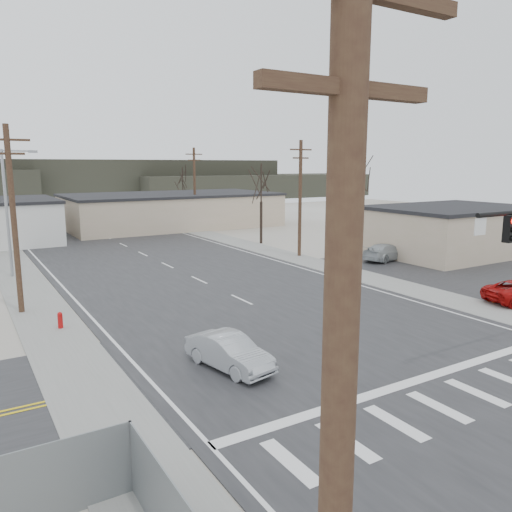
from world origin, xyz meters
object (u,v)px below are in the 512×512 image
Objects in this scene: car_far_a at (142,221)px; car_parked_dark_b at (443,249)px; fire_hydrant at (60,320)px; car_parked_silver at (386,252)px; sedan_crossing at (229,352)px; car_far_b at (39,219)px.

car_parked_dark_b is at bearing 121.84° from car_far_a.
car_far_a reaches higher than fire_hydrant.
fire_hydrant is 0.16× the size of car_far_a.
car_parked_silver is (-5.60, 1.30, 0.02)m from car_parked_dark_b.
car_parked_dark_b is at bearing 5.75° from fire_hydrant.
car_far_a reaches higher than sedan_crossing.
car_parked_silver is (10.17, -32.42, -0.09)m from car_far_a.
car_far_a is at bearing 7.21° from car_parked_silver.
sedan_crossing is (4.78, -8.58, 0.26)m from fire_hydrant.
car_parked_silver is at bearing 9.68° from fire_hydrant.
sedan_crossing is 25.55m from car_parked_silver.
sedan_crossing reaches higher than fire_hydrant.
fire_hydrant is 9.82m from sedan_crossing.
fire_hydrant is at bearing 107.18° from sedan_crossing.
fire_hydrant is at bearing 89.47° from car_parked_silver.
car_far_a is at bearing -28.23° from car_far_b.
fire_hydrant is at bearing -78.84° from car_far_b.
car_far_b is at bearing 15.35° from car_parked_silver.
car_far_b is (5.85, 48.15, 0.23)m from fire_hydrant.
car_parked_dark_b reaches higher than car_far_b.
car_parked_dark_b is 5.75m from car_parked_silver.
car_parked_dark_b reaches higher than fire_hydrant.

